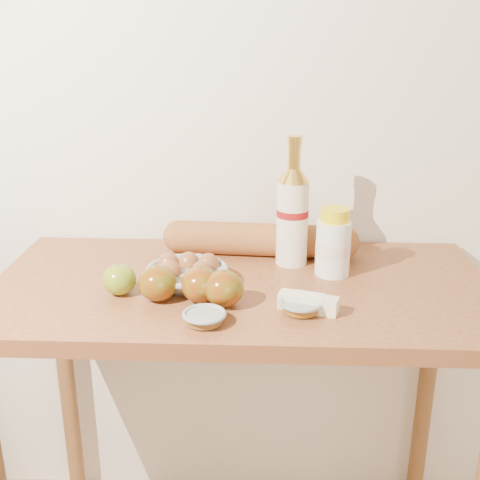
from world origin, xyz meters
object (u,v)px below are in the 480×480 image
Objects in this scene: cream_bottle at (333,244)px; egg_bowl at (187,273)px; bourbon_bottle at (293,213)px; baguette at (260,239)px; table at (241,328)px.

egg_bowl is (-0.35, -0.08, -0.05)m from cream_bottle.
bourbon_bottle reaches higher than baguette.
bourbon_bottle is at bearing 30.57° from egg_bowl.
table is at bearing 177.44° from cream_bottle.
cream_bottle is 0.36m from egg_bowl.
baguette is (0.04, 0.19, 0.17)m from table.
table is at bearing -122.65° from bourbon_bottle.
egg_bowl is at bearing -138.44° from bourbon_bottle.
bourbon_bottle is 0.62× the size of baguette.
table is 0.20m from egg_bowl.
egg_bowl is (-0.25, -0.15, -0.11)m from bourbon_bottle.
table is 7.07× the size of cream_bottle.
bourbon_bottle reaches higher than table.
egg_bowl is at bearing -125.91° from baguette.
cream_bottle is (0.22, 0.06, 0.20)m from table.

